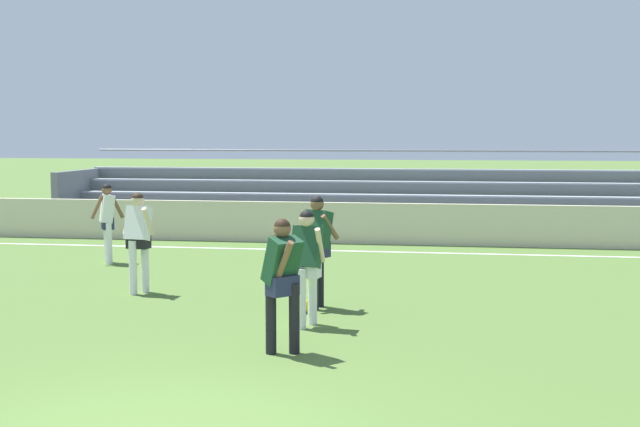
{
  "coord_description": "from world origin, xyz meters",
  "views": [
    {
      "loc": [
        2.53,
        -6.55,
        2.64
      ],
      "look_at": [
        0.37,
        7.13,
        1.33
      ],
      "focal_mm": 47.08,
      "sensor_mm": 36.0,
      "label": 1
    }
  ],
  "objects_px": {
    "bleacher_stand": "(461,199)",
    "player_white_challenging": "(138,234)",
    "player_dark_dropping_back": "(307,258)",
    "player_white_pressing_high": "(107,216)",
    "player_dark_wide_right": "(282,274)",
    "player_dark_overlapping": "(317,241)",
    "soccer_ball": "(303,305)"
  },
  "relations": [
    {
      "from": "player_white_challenging",
      "to": "bleacher_stand",
      "type": "bearing_deg",
      "value": 60.84
    },
    {
      "from": "player_white_challenging",
      "to": "player_dark_wide_right",
      "type": "relative_size",
      "value": 1.03
    },
    {
      "from": "player_dark_dropping_back",
      "to": "player_dark_overlapping",
      "type": "bearing_deg",
      "value": 92.57
    },
    {
      "from": "bleacher_stand",
      "to": "soccer_ball",
      "type": "bearing_deg",
      "value": -102.7
    },
    {
      "from": "player_dark_dropping_back",
      "to": "player_white_pressing_high",
      "type": "distance_m",
      "value": 7.06
    },
    {
      "from": "player_white_challenging",
      "to": "soccer_ball",
      "type": "distance_m",
      "value": 3.27
    },
    {
      "from": "player_dark_wide_right",
      "to": "player_dark_dropping_back",
      "type": "bearing_deg",
      "value": 88.25
    },
    {
      "from": "player_white_challenging",
      "to": "player_white_pressing_high",
      "type": "distance_m",
      "value": 3.54
    },
    {
      "from": "player_white_pressing_high",
      "to": "soccer_ball",
      "type": "height_order",
      "value": "player_white_pressing_high"
    },
    {
      "from": "player_white_pressing_high",
      "to": "player_dark_dropping_back",
      "type": "bearing_deg",
      "value": -44.82
    },
    {
      "from": "player_dark_wide_right",
      "to": "player_dark_overlapping",
      "type": "bearing_deg",
      "value": 90.23
    },
    {
      "from": "player_white_challenging",
      "to": "player_dark_wide_right",
      "type": "distance_m",
      "value": 4.62
    },
    {
      "from": "player_dark_overlapping",
      "to": "player_dark_wide_right",
      "type": "height_order",
      "value": "player_dark_overlapping"
    },
    {
      "from": "player_dark_dropping_back",
      "to": "player_dark_overlapping",
      "type": "height_order",
      "value": "player_dark_overlapping"
    },
    {
      "from": "player_white_pressing_high",
      "to": "bleacher_stand",
      "type": "bearing_deg",
      "value": 42.44
    },
    {
      "from": "bleacher_stand",
      "to": "player_white_pressing_high",
      "type": "bearing_deg",
      "value": -137.56
    },
    {
      "from": "player_white_challenging",
      "to": "player_dark_wide_right",
      "type": "height_order",
      "value": "player_white_challenging"
    },
    {
      "from": "bleacher_stand",
      "to": "soccer_ball",
      "type": "relative_size",
      "value": 99.53
    },
    {
      "from": "player_dark_overlapping",
      "to": "player_dark_wide_right",
      "type": "bearing_deg",
      "value": -89.77
    },
    {
      "from": "player_white_pressing_high",
      "to": "player_dark_wide_right",
      "type": "xyz_separation_m",
      "value": [
        4.96,
        -6.43,
        0.0
      ]
    },
    {
      "from": "player_white_pressing_high",
      "to": "player_dark_wide_right",
      "type": "distance_m",
      "value": 8.12
    },
    {
      "from": "player_dark_dropping_back",
      "to": "player_white_pressing_high",
      "type": "xyz_separation_m",
      "value": [
        -5.0,
        4.97,
        0.02
      ]
    },
    {
      "from": "player_dark_wide_right",
      "to": "player_white_challenging",
      "type": "bearing_deg",
      "value": 132.59
    },
    {
      "from": "bleacher_stand",
      "to": "player_white_pressing_high",
      "type": "relative_size",
      "value": 13.39
    },
    {
      "from": "bleacher_stand",
      "to": "player_white_pressing_high",
      "type": "height_order",
      "value": "bleacher_stand"
    },
    {
      "from": "player_dark_overlapping",
      "to": "player_dark_wide_right",
      "type": "xyz_separation_m",
      "value": [
        0.01,
        -2.68,
        -0.06
      ]
    },
    {
      "from": "soccer_ball",
      "to": "player_dark_dropping_back",
      "type": "bearing_deg",
      "value": -76.18
    },
    {
      "from": "player_dark_overlapping",
      "to": "soccer_ball",
      "type": "relative_size",
      "value": 7.81
    },
    {
      "from": "bleacher_stand",
      "to": "player_white_pressing_high",
      "type": "xyz_separation_m",
      "value": [
        -7.19,
        -6.58,
        0.07
      ]
    },
    {
      "from": "player_dark_dropping_back",
      "to": "bleacher_stand",
      "type": "bearing_deg",
      "value": 79.27
    },
    {
      "from": "bleacher_stand",
      "to": "player_white_challenging",
      "type": "bearing_deg",
      "value": -119.16
    },
    {
      "from": "player_dark_overlapping",
      "to": "soccer_ball",
      "type": "distance_m",
      "value": 1.0
    }
  ]
}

